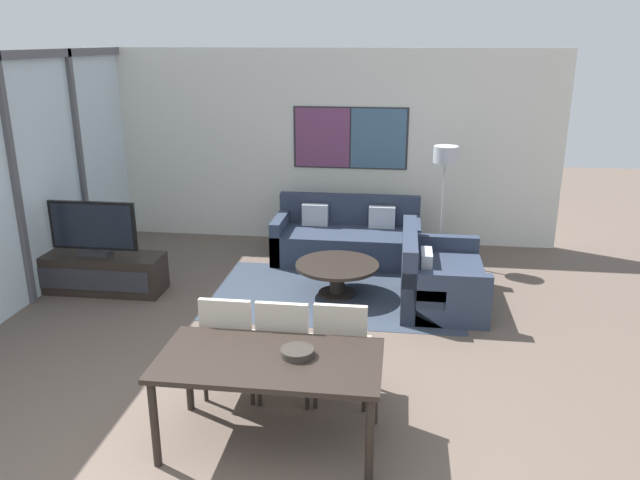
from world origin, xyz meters
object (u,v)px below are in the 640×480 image
Objects in this scene: television at (93,229)px; floor_lamp at (445,165)px; dining_table at (270,367)px; coffee_table at (337,271)px; tv_console at (98,273)px; sofa_main at (347,239)px; dining_chair_centre at (285,343)px; dining_chair_left at (231,339)px; fruit_bowl at (297,352)px; dining_chair_right at (342,345)px; sofa_side at (435,279)px.

floor_lamp is at bearing 20.90° from television.
coffee_table is at bearing 86.36° from dining_table.
tv_console is 3.28m from sofa_main.
coffee_table is (2.87, 0.26, -0.49)m from television.
dining_chair_centre is (-0.19, -3.65, 0.26)m from sofa_main.
sofa_main reaches higher than coffee_table.
television is 3.32m from sofa_main.
sofa_main is at bearing 79.88° from dining_chair_left.
television reaches higher than dining_chair_centre.
dining_table is 1.02× the size of floor_lamp.
television is at bearing 135.12° from dining_table.
dining_chair_centre is at bearing 109.60° from fruit_bowl.
dining_chair_right reaches higher than fruit_bowl.
television is 0.73× the size of sofa_side.
dining_chair_left is 3.79× the size of fruit_bowl.
television reaches higher than fruit_bowl.
dining_chair_right reaches higher than dining_table.
dining_chair_left reaches higher than sofa_main.
fruit_bowl reaches higher than coffee_table.
tv_console is at bearing -174.83° from coffee_table.
fruit_bowl is at bearing -106.71° from floor_lamp.
sofa_main is 2.00× the size of coffee_table.
dining_chair_right is at bearing -32.94° from television.
tv_console is 1.09× the size of sofa_side.
sofa_side is 1.55× the size of dining_chair_right.
dining_table is 1.74× the size of dining_chair_left.
floor_lamp is at bearing 71.09° from dining_table.
sofa_main is 4.23m from fruit_bowl.
television is (0.00, 0.00, 0.55)m from tv_console.
coffee_table is at bearing 5.16° from television.
dining_chair_left is 1.00× the size of dining_chair_right.
tv_console is 3.39m from dining_chair_centre.
tv_console is at bearing 92.89° from sofa_side.
floor_lamp is at bearing 62.17° from dining_chair_left.
fruit_bowl is at bearing -114.87° from dining_chair_right.
dining_chair_left is at bearing 141.61° from sofa_side.
fruit_bowl is (0.01, -2.87, 0.46)m from coffee_table.
sofa_side is 0.91× the size of floor_lamp.
dining_chair_centre is (2.68, -2.06, 0.30)m from tv_console.
sofa_side is at bearing -50.63° from sofa_main.
floor_lamp is at bearing -0.36° from sofa_main.
sofa_side reaches higher than fruit_bowl.
fruit_bowl reaches higher than tv_console.
floor_lamp is (1.26, 4.19, 0.59)m from fruit_bowl.
floor_lamp reaches higher than dining_chair_left.
dining_chair_left reaches higher than sofa_side.
coffee_table is 3.99× the size of fruit_bowl.
dining_chair_right is at bearing 2.88° from dining_chair_centre.
dining_chair_left is at bearing -178.87° from dining_chair_right.
tv_console is 3.92m from fruit_bowl.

